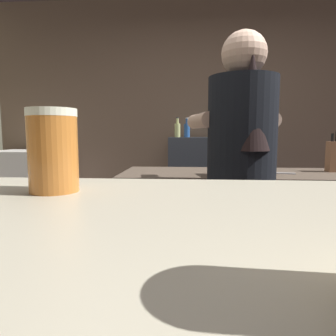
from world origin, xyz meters
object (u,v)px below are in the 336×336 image
at_px(chefs_knife, 275,173).
at_px(mixing_bowl, 230,169).
at_px(pint_glass_far, 53,151).
at_px(mini_fridge, 28,196).
at_px(knife_block, 336,156).
at_px(bottle_olive_oil, 187,130).
at_px(bottle_hot_sauce, 177,129).
at_px(bartender, 241,175).

bearing_deg(chefs_knife, mixing_bowl, -172.02).
height_order(mixing_bowl, pint_glass_far, pint_glass_far).
bearing_deg(mini_fridge, knife_block, -21.61).
relative_size(chefs_knife, pint_glass_far, 1.79).
distance_m(bottle_olive_oil, bottle_hot_sauce, 0.16).
relative_size(mixing_bowl, pint_glass_far, 1.31).
xyz_separation_m(mini_fridge, bottle_hot_sauce, (1.64, 0.24, 0.73)).
distance_m(mixing_bowl, bottle_hot_sauce, 1.52).
bearing_deg(pint_glass_far, mini_fridge, 120.13).
relative_size(mini_fridge, bottle_hot_sauce, 4.52).
relative_size(bartender, bottle_olive_oil, 7.97).
bearing_deg(pint_glass_far, bartender, 65.56).
distance_m(bartender, bottle_hot_sauce, 1.92).
distance_m(mini_fridge, knife_block, 2.99).
bearing_deg(mixing_bowl, bartender, -89.75).
xyz_separation_m(chefs_knife, pint_glass_far, (-0.76, -1.47, 0.22)).
bearing_deg(chefs_knife, pint_glass_far, -106.64).
relative_size(bottle_olive_oil, bottle_hot_sauce, 0.95).
relative_size(knife_block, chefs_knife, 1.14).
bearing_deg(pint_glass_far, mixing_bowl, 72.03).
relative_size(mini_fridge, knife_block, 3.63).
bearing_deg(knife_block, bottle_olive_oil, 129.61).
xyz_separation_m(mixing_bowl, bottle_hot_sauce, (-0.40, 1.44, 0.28)).
height_order(chefs_knife, bottle_olive_oil, bottle_olive_oil).
xyz_separation_m(mixing_bowl, pint_glass_far, (-0.48, -1.48, 0.20)).
xyz_separation_m(mixing_bowl, bottle_olive_oil, (-0.29, 1.32, 0.27)).
distance_m(mini_fridge, chefs_knife, 2.65).
xyz_separation_m(knife_block, bottle_hot_sauce, (-1.10, 1.32, 0.20)).
bearing_deg(knife_block, pint_glass_far, -126.55).
distance_m(bartender, pint_glass_far, 1.18).
xyz_separation_m(chefs_knife, bottle_hot_sauce, (-0.68, 1.45, 0.30)).
distance_m(chefs_knife, bottle_hot_sauce, 1.63).
bearing_deg(knife_block, mixing_bowl, -170.56).
bearing_deg(mini_fridge, bartender, -38.51).
bearing_deg(bottle_olive_oil, chefs_knife, -66.75).
bearing_deg(pint_glass_far, bottle_olive_oil, 86.17).
relative_size(mini_fridge, mixing_bowl, 5.67).
bearing_deg(chefs_knife, bottle_olive_oil, 124.03).
xyz_separation_m(bartender, pint_glass_far, (-0.48, -1.06, 0.18)).
height_order(bartender, knife_block, bartender).
distance_m(bartender, mixing_bowl, 0.42).
xyz_separation_m(mini_fridge, chefs_knife, (2.32, -1.22, 0.43)).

